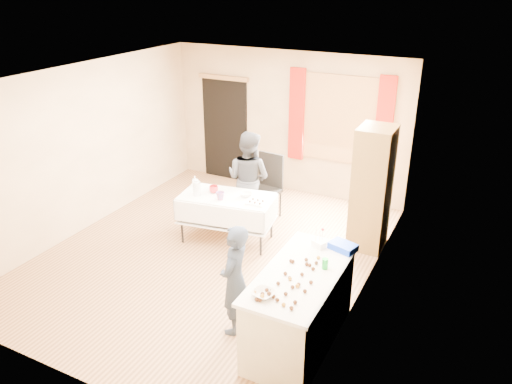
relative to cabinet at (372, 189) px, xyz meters
The scene contains 29 objects.
floor 2.56m from the cabinet, 146.79° to the right, with size 4.50×5.50×0.02m, color #9E7047.
ceiling 2.91m from the cabinet, 146.79° to the right, with size 4.50×5.50×0.02m, color white.
wall_back 2.49m from the cabinet, 143.79° to the left, with size 4.50×0.02×2.60m, color tan.
wall_front 4.54m from the cabinet, 116.10° to the right, with size 4.50×0.02×2.60m, color tan.
wall_left 4.46m from the cabinet, 162.96° to the right, with size 0.02×5.50×2.60m, color tan.
wall_right 1.38m from the cabinet, 78.29° to the right, with size 0.02×5.50×2.60m, color tan.
window_frame 1.82m from the cabinet, 124.94° to the left, with size 1.32×0.06×1.52m, color olive.
window_pane 1.81m from the cabinet, 125.22° to the left, with size 1.20×0.02×1.40m, color white.
curtain_left 2.31m from the cabinet, 142.32° to the left, with size 0.28×0.06×1.65m, color #9A140A.
curtain_right 1.50m from the cabinet, 98.73° to the left, with size 0.28×0.06×1.65m, color #9A140A.
doorway 3.59m from the cabinet, 156.55° to the left, with size 0.95×0.04×2.00m, color black.
door_lintel 3.74m from the cabinet, 156.99° to the left, with size 1.05×0.06×0.08m, color olive.
cabinet is the anchor object (origin of this frame).
counter 2.53m from the cabinet, 92.30° to the right, with size 0.78×1.64×0.91m.
party_table 2.20m from the cabinet, 157.33° to the right, with size 1.52×0.94×0.75m.
chair 1.89m from the cabinet, behind, with size 0.49×0.49×1.10m.
girl 2.77m from the cabinet, 107.74° to the right, with size 0.37×0.52×1.34m, color #1F2839.
woman 1.97m from the cabinet, behind, with size 0.81×0.65×1.57m, color black.
soda_can 2.31m from the cabinet, 87.59° to the right, with size 0.07×0.07×0.12m, color #138021.
mixing_bowl 3.06m from the cabinet, 95.13° to the right, with size 0.26×0.26×0.05m, color white.
foam_block 1.92m from the cabinet, 93.57° to the right, with size 0.15×0.10×0.08m, color white.
blue_basket 1.84m from the cabinet, 85.45° to the right, with size 0.30×0.20×0.08m, color #0F37D6.
pitcher 2.59m from the cabinet, 156.98° to the right, with size 0.11×0.11×0.22m, color silver.
cup_red 2.35m from the cabinet, 160.01° to the right, with size 0.15×0.15×0.11m, color red.
cup_rainbow 2.22m from the cabinet, 153.71° to the right, with size 0.14×0.14×0.12m, color red.
small_bowl 1.85m from the cabinet, 157.47° to the right, with size 0.23×0.23×0.06m, color white.
pastry_tray 1.70m from the cabinet, 149.29° to the right, with size 0.28×0.20×0.02m, color white.
bottle 2.70m from the cabinet, 164.64° to the right, with size 0.10×0.10×0.16m, color white.
cake_balls 2.75m from the cabinet, 92.59° to the right, with size 0.48×1.04×0.04m.
Camera 1 is at (3.48, -5.41, 3.82)m, focal length 35.00 mm.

